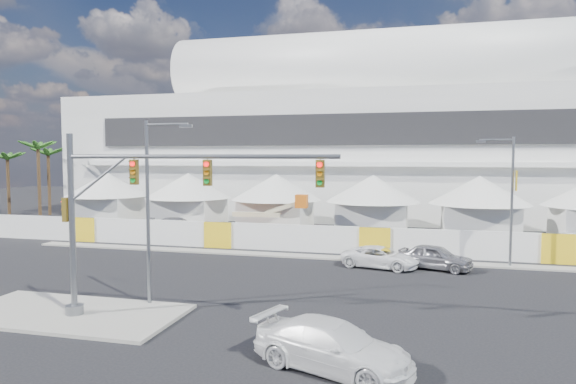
% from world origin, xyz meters
% --- Properties ---
extents(ground, '(160.00, 160.00, 0.00)m').
position_xyz_m(ground, '(0.00, 0.00, 0.00)').
color(ground, black).
rests_on(ground, ground).
extents(median_island, '(10.00, 5.00, 0.15)m').
position_xyz_m(median_island, '(-6.00, -3.00, 0.07)').
color(median_island, gray).
rests_on(median_island, ground).
extents(stadium, '(80.00, 24.80, 21.98)m').
position_xyz_m(stadium, '(8.71, 41.50, 9.45)').
color(stadium, silver).
rests_on(stadium, ground).
extents(tent_row, '(53.40, 8.40, 5.40)m').
position_xyz_m(tent_row, '(0.50, 24.00, 3.15)').
color(tent_row, silver).
rests_on(tent_row, ground).
extents(hoarding_fence, '(70.00, 0.25, 2.00)m').
position_xyz_m(hoarding_fence, '(6.00, 14.50, 1.00)').
color(hoarding_fence, white).
rests_on(hoarding_fence, ground).
extents(palm_cluster, '(10.60, 10.60, 8.55)m').
position_xyz_m(palm_cluster, '(-33.46, 29.50, 6.88)').
color(palm_cluster, '#47331E').
rests_on(palm_cluster, ground).
extents(sedan_silver, '(3.24, 4.91, 1.55)m').
position_xyz_m(sedan_silver, '(10.06, 10.75, 0.78)').
color(sedan_silver, '#9B9A9F').
rests_on(sedan_silver, ground).
extents(pickup_curb, '(3.21, 5.20, 1.34)m').
position_xyz_m(pickup_curb, '(6.70, 10.36, 0.67)').
color(pickup_curb, white).
rests_on(pickup_curb, ground).
extents(pickup_near, '(3.93, 5.96, 1.61)m').
position_xyz_m(pickup_near, '(6.32, -5.86, 0.80)').
color(pickup_near, white).
rests_on(pickup_near, ground).
extents(lot_car_a, '(3.50, 3.95, 1.30)m').
position_xyz_m(lot_car_a, '(20.37, 19.95, 0.65)').
color(lot_car_a, silver).
rests_on(lot_car_a, ground).
extents(lot_car_c, '(3.79, 5.68, 1.53)m').
position_xyz_m(lot_car_c, '(-12.01, 19.87, 0.76)').
color(lot_car_c, '#ACACB1').
rests_on(lot_car_c, ground).
extents(traffic_mast, '(12.10, 0.77, 7.90)m').
position_xyz_m(traffic_mast, '(-3.08, -3.20, 4.62)').
color(traffic_mast, gray).
rests_on(traffic_mast, median_island).
extents(streetlight_median, '(2.37, 0.24, 8.58)m').
position_xyz_m(streetlight_median, '(-3.05, -0.80, 5.07)').
color(streetlight_median, gray).
rests_on(streetlight_median, median_island).
extents(streetlight_curb, '(2.46, 0.55, 8.30)m').
position_xyz_m(streetlight_curb, '(14.52, 12.50, 4.82)').
color(streetlight_curb, slate).
rests_on(streetlight_curb, ground).
extents(boom_lift, '(7.71, 1.96, 3.90)m').
position_xyz_m(boom_lift, '(-4.85, 18.63, 1.05)').
color(boom_lift, '#D66214').
rests_on(boom_lift, ground).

